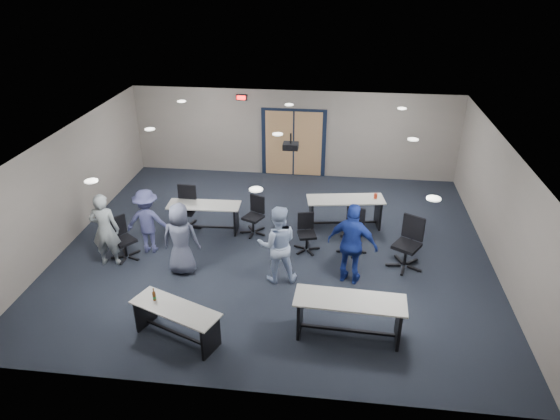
# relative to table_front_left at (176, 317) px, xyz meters

# --- Properties ---
(floor) EXTENTS (10.00, 10.00, 0.00)m
(floor) POSITION_rel_table_front_left_xyz_m (1.36, 3.40, -0.48)
(floor) COLOR black
(floor) RESTS_ON ground
(back_wall) EXTENTS (10.00, 0.04, 2.70)m
(back_wall) POSITION_rel_table_front_left_xyz_m (1.36, 7.90, 0.87)
(back_wall) COLOR gray
(back_wall) RESTS_ON floor
(front_wall) EXTENTS (10.00, 0.04, 2.70)m
(front_wall) POSITION_rel_table_front_left_xyz_m (1.36, -1.10, 0.87)
(front_wall) COLOR gray
(front_wall) RESTS_ON floor
(left_wall) EXTENTS (0.04, 9.00, 2.70)m
(left_wall) POSITION_rel_table_front_left_xyz_m (-3.64, 3.40, 0.87)
(left_wall) COLOR gray
(left_wall) RESTS_ON floor
(right_wall) EXTENTS (0.04, 9.00, 2.70)m
(right_wall) POSITION_rel_table_front_left_xyz_m (6.36, 3.40, 0.87)
(right_wall) COLOR gray
(right_wall) RESTS_ON floor
(ceiling) EXTENTS (10.00, 9.00, 0.04)m
(ceiling) POSITION_rel_table_front_left_xyz_m (1.36, 3.40, 2.22)
(ceiling) COLOR white
(ceiling) RESTS_ON back_wall
(double_door) EXTENTS (2.00, 0.07, 2.20)m
(double_door) POSITION_rel_table_front_left_xyz_m (1.36, 7.87, 0.57)
(double_door) COLOR black
(double_door) RESTS_ON back_wall
(exit_sign) EXTENTS (0.32, 0.07, 0.18)m
(exit_sign) POSITION_rel_table_front_left_xyz_m (-0.24, 7.85, 1.97)
(exit_sign) COLOR black
(exit_sign) RESTS_ON back_wall
(ceiling_projector) EXTENTS (0.35, 0.32, 0.37)m
(ceiling_projector) POSITION_rel_table_front_left_xyz_m (1.66, 3.90, 1.93)
(ceiling_projector) COLOR black
(ceiling_projector) RESTS_ON ceiling
(ceiling_can_lights) EXTENTS (6.24, 5.74, 0.02)m
(ceiling_can_lights) POSITION_rel_table_front_left_xyz_m (1.36, 3.65, 2.19)
(ceiling_can_lights) COLOR white
(ceiling_can_lights) RESTS_ON ceiling
(table_front_left) EXTENTS (1.79, 1.17, 0.95)m
(table_front_left) POSITION_rel_table_front_left_xyz_m (0.00, 0.00, 0.00)
(table_front_left) COLOR beige
(table_front_left) RESTS_ON floor
(table_front_right) EXTENTS (2.03, 0.75, 0.81)m
(table_front_right) POSITION_rel_table_front_left_xyz_m (3.10, 0.45, 0.08)
(table_front_right) COLOR beige
(table_front_right) RESTS_ON floor
(table_back_left) EXTENTS (1.83, 0.68, 0.73)m
(table_back_left) POSITION_rel_table_front_left_xyz_m (-0.51, 4.00, 0.02)
(table_back_left) COLOR beige
(table_back_left) RESTS_ON floor
(table_back_right) EXTENTS (2.02, 0.95, 0.92)m
(table_back_right) POSITION_rel_table_front_left_xyz_m (3.01, 4.64, 0.06)
(table_back_right) COLOR beige
(table_back_right) RESTS_ON floor
(chair_back_a) EXTENTS (0.73, 0.73, 1.12)m
(chair_back_a) POSITION_rel_table_front_left_xyz_m (-1.02, 4.03, 0.08)
(chair_back_a) COLOR black
(chair_back_a) RESTS_ON floor
(chair_back_b) EXTENTS (0.81, 0.81, 0.97)m
(chair_back_b) POSITION_rel_table_front_left_xyz_m (0.73, 3.99, 0.01)
(chair_back_b) COLOR black
(chair_back_b) RESTS_ON floor
(chair_back_c) EXTENTS (0.70, 0.70, 0.92)m
(chair_back_c) POSITION_rel_table_front_left_xyz_m (2.12, 3.34, -0.02)
(chair_back_c) COLOR black
(chair_back_c) RESTS_ON floor
(chair_back_d) EXTENTS (0.81, 0.81, 1.05)m
(chair_back_d) POSITION_rel_table_front_left_xyz_m (3.18, 3.43, 0.05)
(chair_back_d) COLOR black
(chair_back_d) RESTS_ON floor
(chair_loose_left) EXTENTS (0.88, 0.88, 1.00)m
(chair_loose_left) POSITION_rel_table_front_left_xyz_m (-2.01, 2.50, 0.02)
(chair_loose_left) COLOR black
(chair_loose_left) RESTS_ON floor
(chair_loose_right) EXTENTS (1.03, 1.03, 1.19)m
(chair_loose_right) POSITION_rel_table_front_left_xyz_m (4.36, 2.89, 0.12)
(chair_loose_right) COLOR black
(chair_loose_right) RESTS_ON floor
(person_gray) EXTENTS (0.68, 0.49, 1.74)m
(person_gray) POSITION_rel_table_front_left_xyz_m (-2.28, 2.24, 0.39)
(person_gray) COLOR #8D979A
(person_gray) RESTS_ON floor
(person_plaid) EXTENTS (0.83, 0.56, 1.65)m
(person_plaid) POSITION_rel_table_front_left_xyz_m (-0.53, 2.14, 0.35)
(person_plaid) COLOR slate
(person_plaid) RESTS_ON floor
(person_lightblue) EXTENTS (0.95, 0.80, 1.75)m
(person_lightblue) POSITION_rel_table_front_left_xyz_m (1.58, 2.08, 0.40)
(person_lightblue) COLOR #BAD0F6
(person_lightblue) RESTS_ON floor
(person_navy) EXTENTS (1.16, 0.75, 1.83)m
(person_navy) POSITION_rel_table_front_left_xyz_m (3.14, 2.21, 0.44)
(person_navy) COLOR navy
(person_navy) RESTS_ON floor
(person_back) EXTENTS (1.06, 0.67, 1.58)m
(person_back) POSITION_rel_table_front_left_xyz_m (-1.55, 2.89, 0.31)
(person_back) COLOR #434679
(person_back) RESTS_ON floor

